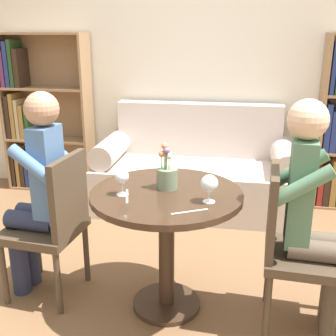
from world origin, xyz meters
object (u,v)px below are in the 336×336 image
(person_right, at_px, (313,216))
(couch, at_px, (195,174))
(bookshelf_left, at_px, (38,114))
(chair_left, at_px, (54,221))
(chair_right, at_px, (292,244))
(wine_glass_left, at_px, (122,177))
(wine_glass_right, at_px, (209,184))
(flower_vase, at_px, (167,175))
(person_left, at_px, (38,193))

(person_right, bearing_deg, couch, 29.79)
(bookshelf_left, xyz_separation_m, chair_left, (0.94, -1.79, -0.27))
(chair_left, bearing_deg, bookshelf_left, -146.27)
(chair_right, distance_m, wine_glass_left, 0.97)
(couch, height_order, bookshelf_left, bookshelf_left)
(wine_glass_right, bearing_deg, flower_vase, 146.73)
(couch, bearing_deg, person_right, -64.14)
(couch, xyz_separation_m, wine_glass_left, (-0.22, -1.62, 0.52))
(bookshelf_left, relative_size, person_left, 1.23)
(couch, xyz_separation_m, wine_glass_right, (0.24, -1.64, 0.52))
(flower_vase, bearing_deg, bookshelf_left, 132.75)
(chair_right, height_order, wine_glass_right, chair_right)
(chair_right, bearing_deg, wine_glass_left, 96.70)
(chair_left, height_order, wine_glass_left, chair_left)
(couch, bearing_deg, wine_glass_left, -97.89)
(chair_left, xyz_separation_m, wine_glass_left, (0.46, -0.10, 0.33))
(person_left, height_order, person_right, person_right)
(person_right, xyz_separation_m, wine_glass_left, (-0.99, -0.03, 0.16))
(couch, relative_size, flower_vase, 6.71)
(couch, relative_size, chair_right, 1.96)
(couch, bearing_deg, bookshelf_left, 170.55)
(chair_left, distance_m, person_right, 1.46)
(bookshelf_left, bearing_deg, person_right, -37.79)
(chair_right, distance_m, person_left, 1.46)
(wine_glass_left, distance_m, flower_vase, 0.26)
(chair_left, xyz_separation_m, person_left, (-0.09, 0.02, 0.16))
(chair_left, relative_size, wine_glass_left, 6.35)
(chair_left, relative_size, person_left, 0.72)
(chair_right, relative_size, wine_glass_right, 6.14)
(wine_glass_left, xyz_separation_m, flower_vase, (0.22, 0.14, -0.02))
(chair_left, bearing_deg, person_right, 93.39)
(chair_left, height_order, person_left, person_left)
(person_left, height_order, wine_glass_left, person_left)
(person_left, relative_size, flower_vase, 4.77)
(person_left, bearing_deg, bookshelf_left, -148.35)
(chair_right, height_order, wine_glass_left, chair_right)
(bookshelf_left, height_order, chair_left, bookshelf_left)
(bookshelf_left, bearing_deg, wine_glass_left, -53.45)
(couch, relative_size, chair_left, 1.96)
(wine_glass_right, bearing_deg, person_right, 5.95)
(bookshelf_left, distance_m, wine_glass_left, 2.35)
(chair_left, relative_size, flower_vase, 3.42)
(bookshelf_left, height_order, flower_vase, bookshelf_left)
(person_right, distance_m, wine_glass_right, 0.56)
(chair_right, xyz_separation_m, flower_vase, (-0.69, 0.10, 0.31))
(person_left, distance_m, person_right, 1.54)
(chair_left, bearing_deg, wine_glass_left, 83.82)
(person_right, bearing_deg, flower_vase, 86.16)
(flower_vase, bearing_deg, person_left, -178.06)
(person_left, bearing_deg, chair_left, 86.07)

